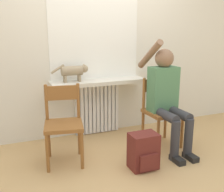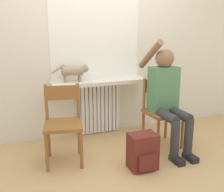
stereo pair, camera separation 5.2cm
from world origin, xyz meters
The scene contains 10 objects.
ground_plane centered at (0.00, 0.00, 0.00)m, with size 12.00×12.00×0.00m, color tan.
wall_with_window centered at (0.00, 1.23, 1.35)m, with size 7.00×0.06×2.70m.
radiator centered at (0.00, 1.15, 0.37)m, with size 0.63×0.08×0.73m.
windowsill centered at (0.00, 1.04, 0.76)m, with size 1.29×0.32×0.05m.
window_glass centered at (0.00, 1.19, 1.45)m, with size 1.23×0.01×1.33m.
chair_left centered at (-0.61, 0.48, 0.45)m, with size 0.47×0.47×0.85m.
chair_right centered at (0.62, 0.48, 0.45)m, with size 0.41×0.41×0.85m.
person centered at (0.62, 0.38, 0.68)m, with size 0.36×0.97×1.33m.
cat centered at (-0.34, 1.04, 0.92)m, with size 0.48×0.12×0.23m.
backpack centered at (0.12, 0.02, 0.19)m, with size 0.29×0.24×0.38m.
Camera 2 is at (-1.08, -2.21, 1.40)m, focal length 42.00 mm.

